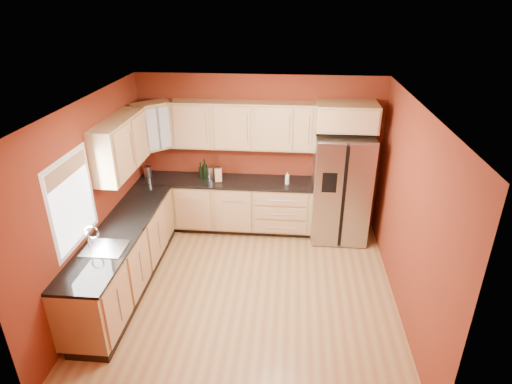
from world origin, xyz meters
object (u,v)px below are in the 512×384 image
refrigerator (341,188)px  wine_bottle_a (205,169)px  soap_dispenser (287,178)px  knife_block (218,175)px  canister_left (148,172)px

refrigerator → wine_bottle_a: 2.24m
refrigerator → soap_dispenser: refrigerator is taller
knife_block → wine_bottle_a: bearing=153.4°
wine_bottle_a → knife_block: size_ratio=1.56×
refrigerator → soap_dispenser: 0.88m
knife_block → soap_dispenser: size_ratio=1.15×
canister_left → wine_bottle_a: size_ratio=0.57×
soap_dispenser → refrigerator: bearing=-0.4°
canister_left → soap_dispenser: size_ratio=1.03×
refrigerator → knife_block: size_ratio=7.97×
wine_bottle_a → knife_block: 0.25m
wine_bottle_a → soap_dispenser: wine_bottle_a is taller
refrigerator → canister_left: 3.20m
knife_block → refrigerator: bearing=-11.0°
refrigerator → canister_left: refrigerator is taller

